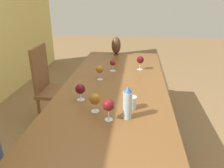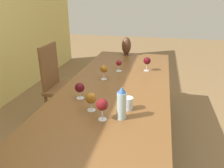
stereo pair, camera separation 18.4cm
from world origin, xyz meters
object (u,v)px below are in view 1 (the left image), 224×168
wine_glass_0 (80,89)px  wine_glass_3 (95,99)px  water_tumbler (132,103)px  wine_glass_5 (100,69)px  wine_glass_4 (109,105)px  chair_far (52,85)px  wine_glass_2 (140,60)px  wine_glass_1 (113,63)px  vase (116,46)px  water_bottle (128,103)px

wine_glass_0 → wine_glass_3: 0.23m
water_tumbler → wine_glass_5: 0.66m
water_tumbler → wine_glass_4: bearing=140.3°
wine_glass_3 → chair_far: (0.95, 0.73, -0.33)m
wine_glass_2 → wine_glass_5: bearing=132.2°
wine_glass_2 → wine_glass_4: (-1.11, 0.21, 0.00)m
water_tumbler → wine_glass_3: size_ratio=0.68×
water_tumbler → wine_glass_4: wine_glass_4 is taller
wine_glass_1 → water_tumbler: bearing=-164.2°
chair_far → wine_glass_3: bearing=-142.7°
water_tumbler → vase: vase is taller
water_bottle → wine_glass_4: bearing=109.2°
wine_glass_1 → wine_glass_4: size_ratio=0.80×
wine_glass_0 → wine_glass_3: size_ratio=0.96×
water_bottle → wine_glass_5: 0.77m
water_bottle → wine_glass_3: bearing=75.3°
wine_glass_0 → wine_glass_5: bearing=-9.7°
wine_glass_0 → wine_glass_5: size_ratio=0.92×
chair_far → water_bottle: bearing=-136.5°
wine_glass_3 → wine_glass_1: bearing=-1.6°
wine_glass_3 → wine_glass_4: (-0.11, -0.11, 0.01)m
vase → wine_glass_5: (-0.99, 0.07, -0.02)m
vase → wine_glass_1: bearing=-177.3°
wine_glass_0 → wine_glass_2: size_ratio=0.87×
vase → wine_glass_4: size_ratio=1.60×
water_bottle → vase: bearing=8.3°
wine_glass_1 → wine_glass_2: bearing=-74.9°
wine_glass_0 → chair_far: (0.78, 0.57, -0.32)m
water_bottle → water_tumbler: 0.16m
wine_glass_1 → wine_glass_2: wine_glass_2 is taller
wine_glass_2 → wine_glass_3: size_ratio=1.10×
wine_glass_0 → wine_glass_5: 0.48m
wine_glass_4 → chair_far: size_ratio=0.16×
wine_glass_4 → chair_far: bearing=38.4°
water_tumbler → wine_glass_5: bearing=30.9°
wine_glass_4 → chair_far: (1.06, 0.84, -0.34)m
wine_glass_3 → wine_glass_5: (0.64, 0.07, 0.01)m
wine_glass_2 → wine_glass_1: bearing=105.1°
wine_glass_5 → wine_glass_3: bearing=-173.6°
vase → wine_glass_1: size_ratio=1.99×
wine_glass_2 → vase: bearing=28.3°
water_tumbler → vase: 1.58m
wine_glass_0 → wine_glass_5: wine_glass_5 is taller
wine_glass_5 → wine_glass_1: bearing=-19.2°
water_bottle → wine_glass_1: (0.99, 0.21, -0.03)m
wine_glass_3 → wine_glass_4: bearing=-132.7°
wine_glass_4 → wine_glass_5: 0.77m
wine_glass_0 → water_tumbler: bearing=-103.0°
water_tumbler → wine_glass_5: size_ratio=0.66×
water_bottle → vase: (1.69, 0.25, 0.02)m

